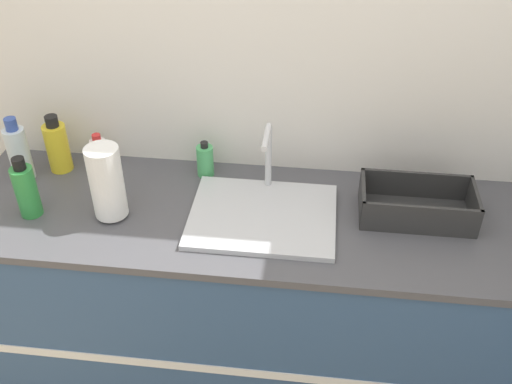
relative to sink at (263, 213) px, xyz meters
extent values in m
cube|color=silver|center=(-0.04, 0.35, 0.35)|extent=(4.50, 0.06, 2.60)
cube|color=#33517A|center=(-0.04, 0.01, -0.50)|extent=(2.10, 0.62, 0.90)
cube|color=white|center=(-0.04, -0.29, -0.50)|extent=(2.10, 0.01, 0.04)
cube|color=#4C4C51|center=(-0.04, 0.01, -0.03)|extent=(2.12, 0.64, 0.03)
cube|color=silver|center=(0.00, -0.01, -0.01)|extent=(0.51, 0.40, 0.02)
cylinder|color=silver|center=(0.00, 0.17, 0.13)|extent=(0.02, 0.02, 0.25)
cylinder|color=silver|center=(0.00, 0.10, 0.25)|extent=(0.02, 0.15, 0.02)
cylinder|color=#4C4C51|center=(-0.53, -0.05, -0.01)|extent=(0.09, 0.09, 0.01)
cylinder|color=white|center=(-0.53, -0.05, 0.12)|extent=(0.12, 0.12, 0.27)
cube|color=#2D2D2D|center=(0.53, 0.07, -0.01)|extent=(0.39, 0.21, 0.01)
cube|color=#2D2D2D|center=(0.53, -0.03, 0.05)|extent=(0.39, 0.01, 0.10)
cube|color=#2D2D2D|center=(0.53, 0.17, 0.05)|extent=(0.39, 0.01, 0.10)
cube|color=#2D2D2D|center=(0.34, 0.07, 0.05)|extent=(0.01, 0.21, 0.10)
cube|color=#2D2D2D|center=(0.72, 0.07, 0.05)|extent=(0.01, 0.21, 0.10)
cylinder|color=yellow|center=(-0.81, 0.21, 0.08)|extent=(0.09, 0.09, 0.19)
cylinder|color=black|center=(-0.81, 0.21, 0.19)|extent=(0.05, 0.05, 0.04)
cylinder|color=white|center=(-0.67, 0.24, 0.04)|extent=(0.06, 0.06, 0.12)
cylinder|color=red|center=(-0.67, 0.24, 0.11)|extent=(0.03, 0.03, 0.03)
cylinder|color=silver|center=(-0.93, 0.13, 0.09)|extent=(0.08, 0.08, 0.21)
cylinder|color=#334C9E|center=(-0.93, 0.13, 0.21)|extent=(0.04, 0.04, 0.05)
cylinder|color=#2D8C3D|center=(-0.81, -0.08, 0.08)|extent=(0.08, 0.08, 0.19)
cylinder|color=black|center=(-0.81, -0.08, 0.19)|extent=(0.04, 0.04, 0.04)
cylinder|color=#4CB266|center=(-0.25, 0.24, 0.04)|extent=(0.06, 0.06, 0.12)
cylinder|color=black|center=(-0.25, 0.24, 0.12)|extent=(0.03, 0.03, 0.02)
camera|label=1|loc=(0.17, -1.63, 1.30)|focal=42.00mm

